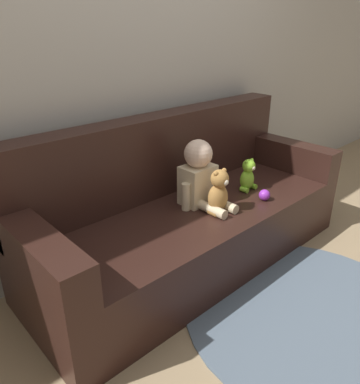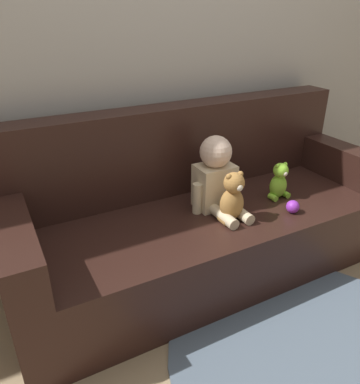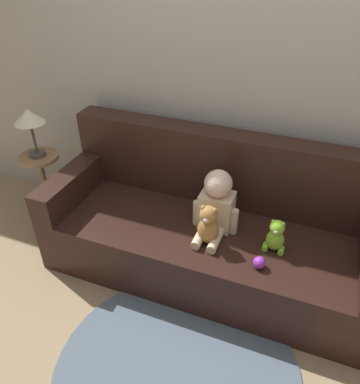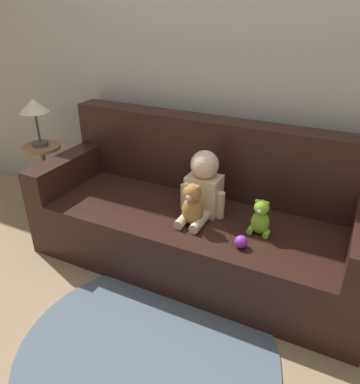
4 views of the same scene
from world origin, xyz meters
name	(u,v)px [view 2 (image 2 of 4)]	position (x,y,z in m)	size (l,w,h in m)	color
ground_plane	(206,267)	(0.00, 0.00, 0.00)	(12.00, 12.00, 0.00)	#9E8460
wall_back	(166,26)	(0.00, 0.49, 1.30)	(8.00, 0.05, 2.60)	#ADA89E
couch	(201,217)	(0.00, 0.07, 0.31)	(2.12, 0.81, 0.91)	black
person_baby	(216,178)	(0.05, 0.00, 0.57)	(0.29, 0.35, 0.41)	beige
teddy_bear_brown	(233,198)	(0.05, -0.15, 0.52)	(0.16, 0.12, 0.27)	#AD7A3D
plush_toy_side	(279,182)	(0.43, -0.07, 0.50)	(0.13, 0.10, 0.22)	#8CD133
toy_ball	(293,207)	(0.38, -0.25, 0.43)	(0.07, 0.07, 0.07)	purple
floor_rug	(316,356)	(0.10, -0.78, 0.01)	(1.32, 1.32, 0.01)	slate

